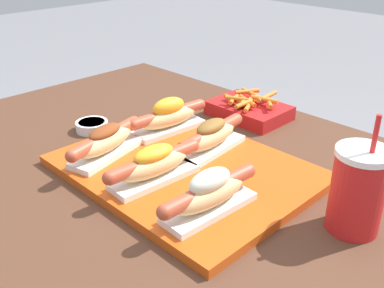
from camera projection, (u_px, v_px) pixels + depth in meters
The scene contains 9 objects.
serving_tray at pixel (185, 169), 0.89m from camera, with size 0.48×0.37×0.02m.
hot_dog_0 at pixel (106, 141), 0.91m from camera, with size 0.10×0.21×0.07m.
hot_dog_1 at pixel (154, 164), 0.82m from camera, with size 0.07×0.21×0.07m.
hot_dog_2 at pixel (210, 193), 0.73m from camera, with size 0.07×0.21×0.08m.
hot_dog_3 at pixel (169, 116), 1.02m from camera, with size 0.07×0.21×0.08m.
hot_dog_4 at pixel (211, 136), 0.93m from camera, with size 0.08×0.21×0.07m.
sauce_bowl at pixel (92, 126), 1.08m from camera, with size 0.08×0.08×0.02m.
drink_cup at pixel (358, 190), 0.70m from camera, with size 0.09×0.09×0.20m.
fries_basket at pixel (249, 109), 1.15m from camera, with size 0.19×0.15×0.06m.
Camera 1 is at (0.59, -0.53, 1.17)m, focal length 42.00 mm.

